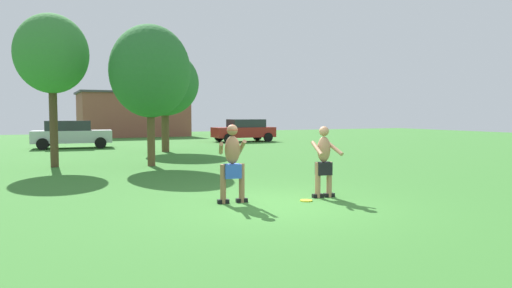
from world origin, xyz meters
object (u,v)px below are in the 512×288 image
(player_with_cap, at_px, (232,159))
(tree_left_field, at_px, (52,55))
(player_in_black, at_px, (324,160))
(car_red_mid_lot, at_px, (244,130))
(tree_near_building, at_px, (150,72))
(car_silver_near_post, at_px, (71,134))
(frisbee, at_px, (306,201))
(tree_behind_players, at_px, (165,83))

(player_with_cap, xyz_separation_m, tree_left_field, (-3.32, 9.26, 3.18))
(player_with_cap, distance_m, tree_left_field, 10.34)
(player_in_black, distance_m, car_red_mid_lot, 22.00)
(tree_left_field, relative_size, tree_near_building, 1.06)
(player_in_black, bearing_deg, car_silver_near_post, 102.47)
(frisbee, bearing_deg, player_with_cap, 161.65)
(tree_left_field, relative_size, tree_behind_players, 1.07)
(player_with_cap, relative_size, frisbee, 6.22)
(tree_left_field, xyz_separation_m, tree_near_building, (3.34, -1.19, -0.59))
(player_in_black, relative_size, car_silver_near_post, 0.38)
(frisbee, distance_m, car_silver_near_post, 20.00)
(car_silver_near_post, bearing_deg, player_with_cap, -83.78)
(tree_left_field, bearing_deg, tree_near_building, -19.56)
(tree_behind_players, bearing_deg, frisbee, -92.16)
(car_silver_near_post, distance_m, tree_near_building, 11.56)
(player_with_cap, height_order, tree_behind_players, tree_behind_players)
(tree_behind_players, bearing_deg, car_silver_near_post, 131.12)
(car_silver_near_post, xyz_separation_m, tree_near_building, (2.10, -11.03, 2.74))
(car_silver_near_post, relative_size, tree_left_field, 0.79)
(player_with_cap, bearing_deg, car_red_mid_lot, 65.33)
(player_with_cap, bearing_deg, tree_behind_players, 81.41)
(car_red_mid_lot, xyz_separation_m, tree_near_building, (-9.38, -12.41, 2.74))
(car_red_mid_lot, distance_m, tree_near_building, 15.79)
(frisbee, bearing_deg, car_silver_near_post, 100.61)
(player_in_black, xyz_separation_m, tree_near_building, (-2.19, 8.38, 2.67))
(frisbee, relative_size, tree_left_field, 0.05)
(car_silver_near_post, relative_size, car_red_mid_lot, 1.03)
(player_with_cap, xyz_separation_m, car_silver_near_post, (-2.08, 19.11, -0.15))
(car_silver_near_post, distance_m, tree_left_field, 10.47)
(car_silver_near_post, height_order, tree_behind_players, tree_behind_players)
(player_in_black, distance_m, tree_behind_players, 14.81)
(player_in_black, relative_size, car_red_mid_lot, 0.39)
(frisbee, height_order, car_silver_near_post, car_silver_near_post)
(tree_near_building, bearing_deg, car_silver_near_post, 100.79)
(tree_behind_players, bearing_deg, tree_near_building, -109.02)
(tree_left_field, height_order, tree_near_building, tree_left_field)
(tree_left_field, distance_m, tree_near_building, 3.59)
(tree_behind_players, bearing_deg, player_with_cap, -98.59)
(player_with_cap, distance_m, car_silver_near_post, 19.22)
(tree_behind_players, bearing_deg, player_in_black, -89.77)
(player_in_black, height_order, car_red_mid_lot, player_in_black)
(tree_left_field, xyz_separation_m, tree_behind_players, (5.47, 5.00, -0.61))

